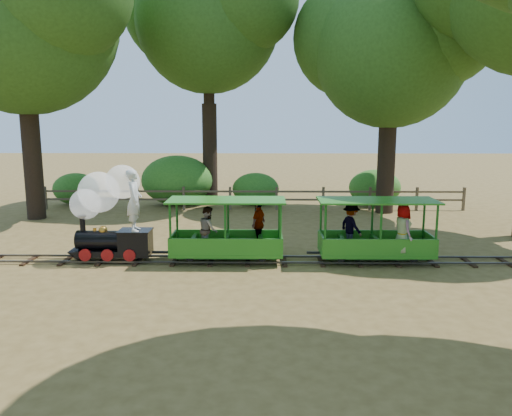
{
  "coord_description": "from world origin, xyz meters",
  "views": [
    {
      "loc": [
        0.41,
        -13.16,
        3.83
      ],
      "look_at": [
        0.22,
        0.5,
        1.41
      ],
      "focal_mm": 35.0,
      "sensor_mm": 36.0,
      "label": 1
    }
  ],
  "objects_px": {
    "carriage_front": "(229,234)",
    "carriage_rear": "(375,234)",
    "fence": "(253,197)",
    "locomotive": "(108,206)"
  },
  "relations": [
    {
      "from": "carriage_front",
      "to": "fence",
      "type": "distance_m",
      "value": 7.99
    },
    {
      "from": "locomotive",
      "to": "carriage_rear",
      "type": "relative_size",
      "value": 0.86
    },
    {
      "from": "carriage_rear",
      "to": "fence",
      "type": "relative_size",
      "value": 0.17
    },
    {
      "from": "locomotive",
      "to": "fence",
      "type": "height_order",
      "value": "locomotive"
    },
    {
      "from": "carriage_front",
      "to": "fence",
      "type": "bearing_deg",
      "value": 86.43
    },
    {
      "from": "carriage_front",
      "to": "fence",
      "type": "relative_size",
      "value": 0.17
    },
    {
      "from": "carriage_rear",
      "to": "locomotive",
      "type": "bearing_deg",
      "value": 179.62
    },
    {
      "from": "carriage_front",
      "to": "carriage_rear",
      "type": "bearing_deg",
      "value": -0.24
    },
    {
      "from": "carriage_front",
      "to": "carriage_rear",
      "type": "relative_size",
      "value": 1.0
    },
    {
      "from": "fence",
      "to": "locomotive",
      "type": "bearing_deg",
      "value": -115.49
    }
  ]
}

